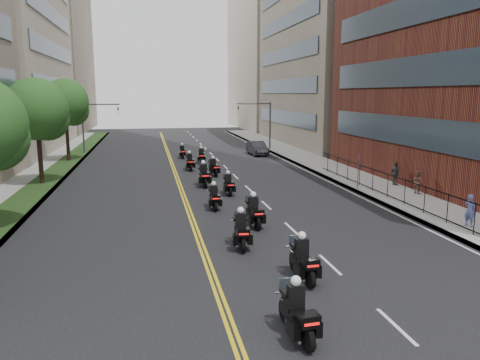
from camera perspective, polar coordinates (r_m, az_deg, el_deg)
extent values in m
plane|color=black|center=(13.51, 5.93, -18.55)|extent=(160.00, 160.00, 0.00)
cube|color=gray|center=(39.99, 11.94, 0.95)|extent=(4.00, 90.00, 0.15)
cube|color=gray|center=(37.79, -23.84, -0.27)|extent=(4.00, 90.00, 0.15)
cube|color=black|center=(37.61, -22.66, -0.09)|extent=(2.00, 90.00, 0.04)
cube|color=#333F4C|center=(33.39, 20.64, 4.59)|extent=(0.12, 25.80, 1.80)
cube|color=#333F4C|center=(33.27, 21.09, 11.45)|extent=(0.12, 25.80, 1.80)
cube|color=#333F4C|center=(33.62, 21.56, 18.27)|extent=(0.12, 25.80, 1.80)
cube|color=#766556|center=(64.90, 12.29, 17.75)|extent=(15.00, 28.00, 30.00)
cube|color=#333F4C|center=(61.88, 5.38, 7.62)|extent=(0.12, 24.08, 1.80)
cube|color=#333F4C|center=(61.81, 5.44, 11.33)|extent=(0.12, 24.08, 1.80)
cube|color=#333F4C|center=(62.00, 5.51, 15.03)|extent=(0.12, 24.08, 1.80)
cube|color=#333F4C|center=(62.45, 5.58, 18.69)|extent=(0.12, 24.08, 1.80)
cube|color=#A79B86|center=(92.95, 4.70, 14.44)|extent=(15.00, 28.00, 26.00)
cube|color=#333F4C|center=(60.25, -21.20, 6.89)|extent=(0.12, 24.08, 1.80)
cube|color=#333F4C|center=(60.18, -21.45, 10.69)|extent=(0.12, 24.08, 1.80)
cube|color=#333F4C|center=(60.38, -21.71, 14.48)|extent=(0.12, 24.08, 1.80)
cube|color=#333F4C|center=(60.83, -21.98, 18.23)|extent=(0.12, 24.08, 1.80)
cube|color=#766556|center=(91.38, -23.44, 13.70)|extent=(16.00, 28.00, 26.00)
cube|color=black|center=(27.89, 20.57, -0.40)|extent=(0.05, 28.00, 0.05)
cube|color=black|center=(28.15, 20.40, -3.00)|extent=(0.05, 28.00, 0.05)
cylinder|color=#321D16|center=(36.31, -23.23, 3.33)|extent=(0.32, 0.32, 5.11)
sphere|color=#27541C|center=(36.10, -23.57, 7.93)|extent=(4.40, 4.40, 4.40)
sphere|color=#27541C|center=(36.40, -22.42, 6.87)|extent=(3.08, 3.08, 3.08)
cylinder|color=#321D16|center=(48.04, -20.32, 5.24)|extent=(0.32, 0.32, 5.39)
sphere|color=#27541C|center=(47.89, -20.56, 8.91)|extent=(4.40, 4.40, 4.40)
sphere|color=#27541C|center=(48.21, -19.71, 8.05)|extent=(3.08, 3.08, 3.08)
cylinder|color=#3F3F44|center=(55.22, 3.68, 6.58)|extent=(0.18, 0.18, 5.60)
cylinder|color=#3F3F44|center=(54.63, 1.66, 9.28)|extent=(4.00, 0.14, 0.14)
imported|color=black|center=(54.28, -0.22, 8.44)|extent=(0.16, 0.20, 1.00)
cylinder|color=#3F3F44|center=(53.85, -18.60, 5.96)|extent=(0.18, 0.18, 5.60)
cylinder|color=#3F3F44|center=(53.51, -16.62, 8.83)|extent=(4.00, 0.14, 0.14)
imported|color=black|center=(53.40, -14.63, 8.07)|extent=(0.16, 0.20, 1.00)
cylinder|color=black|center=(12.79, 8.27, -18.61)|extent=(0.20, 0.70, 0.69)
cylinder|color=black|center=(14.13, 5.51, -15.59)|extent=(0.20, 0.70, 0.69)
cube|color=black|center=(13.32, 6.84, -15.94)|extent=(0.53, 1.41, 0.41)
cube|color=silver|center=(13.47, 6.73, -16.74)|extent=(0.43, 0.59, 0.31)
cube|color=black|center=(12.54, 8.34, -16.49)|extent=(0.56, 0.47, 0.33)
cube|color=red|center=(12.38, 8.75, -16.99)|extent=(0.41, 0.06, 0.07)
cube|color=black|center=(13.15, 6.80, -13.85)|extent=(0.47, 0.32, 0.63)
sphere|color=white|center=(12.98, 6.83, -12.11)|extent=(0.30, 0.30, 0.30)
cylinder|color=black|center=(16.44, 8.56, -11.77)|extent=(0.17, 0.71, 0.71)
cylinder|color=black|center=(17.88, 6.60, -9.84)|extent=(0.17, 0.71, 0.71)
cube|color=black|center=(17.05, 7.56, -9.85)|extent=(0.48, 1.41, 0.42)
cube|color=silver|center=(17.18, 7.48, -10.54)|extent=(0.41, 0.58, 0.31)
cube|color=black|center=(16.24, 8.61, -10.00)|extent=(0.55, 0.45, 0.33)
cube|color=red|center=(16.06, 8.90, -10.33)|extent=(0.42, 0.04, 0.07)
cube|color=black|center=(16.92, 7.54, -8.15)|extent=(0.47, 0.30, 0.64)
sphere|color=white|center=(16.80, 7.56, -6.73)|extent=(0.30, 0.30, 0.30)
cylinder|color=black|center=(19.64, 0.38, -7.88)|extent=(0.20, 0.72, 0.71)
cylinder|color=black|center=(21.22, -0.17, -6.47)|extent=(0.20, 0.72, 0.71)
cube|color=black|center=(20.34, 0.10, -6.37)|extent=(0.55, 1.44, 0.42)
cube|color=silver|center=(20.46, 0.08, -6.97)|extent=(0.44, 0.60, 0.31)
cube|color=black|center=(19.48, 0.38, -6.37)|extent=(0.57, 0.48, 0.33)
cube|color=red|center=(19.28, 0.46, -6.62)|extent=(0.42, 0.06, 0.07)
cube|color=black|center=(20.25, 0.08, -4.91)|extent=(0.48, 0.33, 0.65)
sphere|color=white|center=(20.15, 0.08, -3.71)|extent=(0.30, 0.30, 0.30)
cylinder|color=black|center=(22.75, 2.19, -5.31)|extent=(0.17, 0.71, 0.71)
cylinder|color=black|center=(24.30, 1.14, -4.27)|extent=(0.17, 0.71, 0.71)
cube|color=black|center=(23.45, 1.65, -4.09)|extent=(0.49, 1.42, 0.42)
cube|color=silver|center=(23.56, 1.61, -4.62)|extent=(0.42, 0.59, 0.31)
cube|color=black|center=(22.61, 2.19, -3.99)|extent=(0.56, 0.46, 0.33)
cube|color=red|center=(22.41, 2.34, -4.18)|extent=(0.42, 0.05, 0.07)
cube|color=black|center=(23.37, 1.62, -2.82)|extent=(0.47, 0.31, 0.64)
sphere|color=white|center=(23.29, 1.62, -1.77)|extent=(0.30, 0.30, 0.30)
cylinder|color=black|center=(26.33, -2.98, -3.19)|extent=(0.14, 0.64, 0.64)
cylinder|color=black|center=(27.80, -3.40, -2.47)|extent=(0.14, 0.64, 0.64)
cube|color=black|center=(27.00, -3.20, -2.27)|extent=(0.41, 1.28, 0.38)
cube|color=silver|center=(27.10, -3.21, -2.70)|extent=(0.36, 0.52, 0.28)
cube|color=black|center=(26.22, -2.99, -2.15)|extent=(0.50, 0.40, 0.30)
cube|color=red|center=(26.03, -2.93, -2.28)|extent=(0.38, 0.03, 0.07)
cube|color=black|center=(26.95, -3.23, -1.27)|extent=(0.42, 0.27, 0.59)
sphere|color=white|center=(26.88, -3.24, -0.44)|extent=(0.27, 0.27, 0.27)
cylinder|color=black|center=(30.10, -1.20, -1.45)|extent=(0.14, 0.64, 0.64)
cylinder|color=black|center=(31.55, -1.72, -0.89)|extent=(0.14, 0.64, 0.64)
cube|color=black|center=(30.77, -1.47, -0.68)|extent=(0.42, 1.28, 0.38)
cube|color=silver|center=(30.86, -1.48, -1.06)|extent=(0.37, 0.52, 0.28)
cube|color=black|center=(30.00, -1.20, -0.53)|extent=(0.50, 0.40, 0.30)
cube|color=red|center=(29.82, -1.13, -0.64)|extent=(0.38, 0.04, 0.07)
cube|color=black|center=(30.73, -1.49, 0.19)|extent=(0.42, 0.27, 0.58)
sphere|color=white|center=(30.67, -1.49, 0.92)|extent=(0.27, 0.27, 0.27)
cylinder|color=black|center=(32.78, -4.25, -0.38)|extent=(0.17, 0.76, 0.75)
cylinder|color=black|center=(34.51, -4.67, 0.16)|extent=(0.17, 0.76, 0.75)
cube|color=black|center=(33.59, -4.47, 0.42)|extent=(0.50, 1.51, 0.44)
cube|color=silver|center=(33.69, -4.48, 0.00)|extent=(0.43, 0.62, 0.33)
cube|color=black|center=(32.67, -4.27, 0.61)|extent=(0.59, 0.48, 0.36)
cube|color=red|center=(32.45, -4.21, 0.50)|extent=(0.44, 0.04, 0.08)
cube|color=black|center=(33.55, -4.50, 1.36)|extent=(0.49, 0.32, 0.69)
sphere|color=white|center=(33.49, -4.51, 2.15)|extent=(0.32, 0.32, 0.32)
cylinder|color=black|center=(37.17, -2.97, 0.84)|extent=(0.22, 0.67, 0.65)
cylinder|color=black|center=(38.63, -3.59, 1.20)|extent=(0.22, 0.67, 0.65)
cube|color=black|center=(37.85, -3.29, 1.43)|extent=(0.57, 1.34, 0.38)
cube|color=silver|center=(37.93, -3.31, 1.11)|extent=(0.43, 0.57, 0.29)
cube|color=black|center=(37.08, -2.97, 1.60)|extent=(0.55, 0.47, 0.31)
cube|color=red|center=(36.90, -2.89, 1.53)|extent=(0.38, 0.08, 0.07)
cube|color=black|center=(37.82, -3.32, 2.16)|extent=(0.45, 0.32, 0.60)
sphere|color=white|center=(37.78, -3.33, 2.77)|extent=(0.28, 0.28, 0.28)
cylinder|color=black|center=(40.11, -6.00, 1.53)|extent=(0.18, 0.69, 0.68)
cylinder|color=black|center=(41.67, -6.33, 1.86)|extent=(0.18, 0.69, 0.68)
cube|color=black|center=(40.85, -6.18, 2.09)|extent=(0.50, 1.37, 0.40)
cube|color=silver|center=(40.94, -6.18, 1.78)|extent=(0.41, 0.57, 0.30)
cube|color=black|center=(40.04, -6.02, 2.27)|extent=(0.54, 0.45, 0.32)
cube|color=red|center=(39.84, -5.97, 2.20)|extent=(0.40, 0.05, 0.07)
cube|color=black|center=(40.83, -6.20, 2.79)|extent=(0.45, 0.31, 0.62)
sphere|color=white|center=(40.79, -6.22, 3.37)|extent=(0.29, 0.29, 0.29)
cylinder|color=black|center=(44.13, -4.70, 2.36)|extent=(0.18, 0.67, 0.66)
cylinder|color=black|center=(45.68, -4.79, 2.64)|extent=(0.18, 0.67, 0.66)
cube|color=black|center=(44.87, -4.75, 2.85)|extent=(0.50, 1.34, 0.39)
cube|color=silver|center=(44.95, -4.75, 2.57)|extent=(0.41, 0.56, 0.29)
cube|color=black|center=(44.06, -4.71, 3.02)|extent=(0.53, 0.44, 0.31)
cube|color=red|center=(43.86, -4.70, 2.96)|extent=(0.39, 0.05, 0.07)
cube|color=black|center=(44.86, -4.76, 3.48)|extent=(0.45, 0.30, 0.61)
sphere|color=white|center=(44.82, -4.77, 4.00)|extent=(0.28, 0.28, 0.28)
cylinder|color=black|center=(47.87, -6.95, 2.93)|extent=(0.15, 0.63, 0.62)
cylinder|color=black|center=(49.31, -7.15, 3.14)|extent=(0.15, 0.63, 0.62)
cube|color=black|center=(48.55, -7.06, 3.34)|extent=(0.43, 1.25, 0.37)
cube|color=silver|center=(48.63, -7.06, 3.10)|extent=(0.37, 0.52, 0.27)
cube|color=black|center=(47.81, -6.96, 3.49)|extent=(0.49, 0.40, 0.29)
cube|color=red|center=(47.62, -6.94, 3.45)|extent=(0.37, 0.04, 0.06)
cube|color=black|center=(48.55, -7.08, 3.88)|extent=(0.41, 0.27, 0.57)
sphere|color=white|center=(48.51, -7.09, 4.33)|extent=(0.27, 0.27, 0.27)
imported|color=black|center=(50.82, 2.11, 3.90)|extent=(1.70, 4.44, 1.45)
imported|color=#4E5490|center=(25.40, 26.23, -3.32)|extent=(0.57, 0.69, 1.62)
imported|color=brown|center=(32.39, 20.89, -0.26)|extent=(0.65, 0.79, 1.49)
imported|color=#3D3E44|center=(34.80, 18.41, 0.76)|extent=(0.44, 0.99, 1.68)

